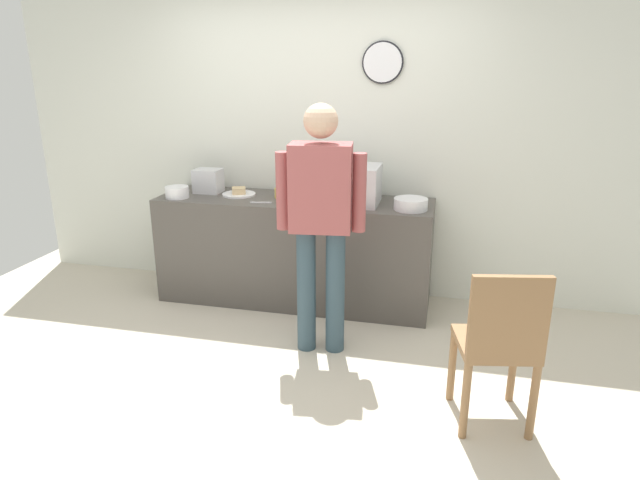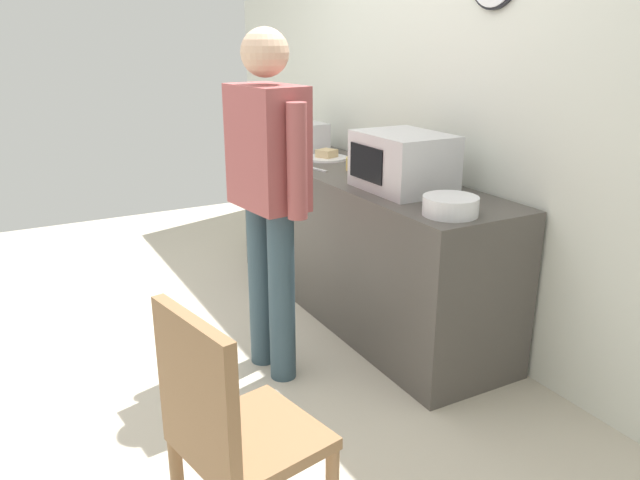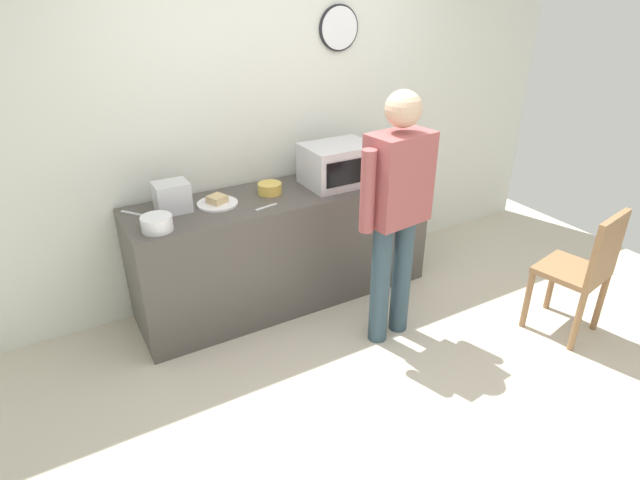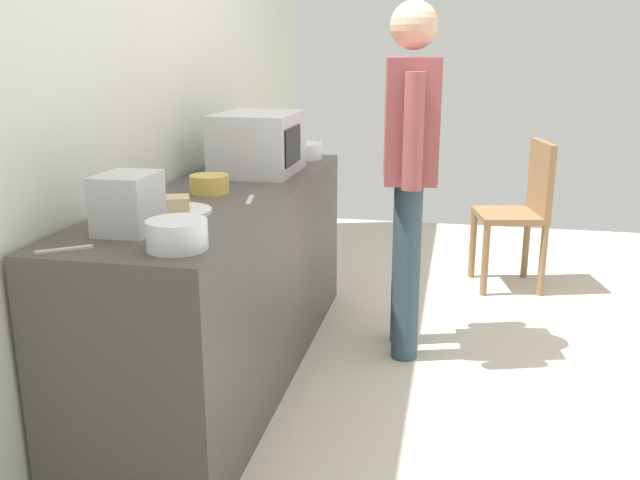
% 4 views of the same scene
% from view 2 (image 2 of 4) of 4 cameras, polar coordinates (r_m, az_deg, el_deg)
% --- Properties ---
extents(ground_plane, '(6.00, 6.00, 0.00)m').
position_cam_2_polar(ground_plane, '(3.45, -13.07, -11.00)').
color(ground_plane, beige).
extents(back_wall, '(5.40, 0.13, 2.60)m').
position_cam_2_polar(back_wall, '(3.76, 10.08, 12.58)').
color(back_wall, silver).
rests_on(back_wall, ground_plane).
extents(kitchen_counter, '(2.24, 0.62, 0.88)m').
position_cam_2_polar(kitchen_counter, '(3.82, 3.73, -0.34)').
color(kitchen_counter, '#4C4742').
rests_on(kitchen_counter, ground_plane).
extents(microwave, '(0.50, 0.39, 0.30)m').
position_cam_2_polar(microwave, '(3.30, 7.64, 7.16)').
color(microwave, silver).
rests_on(microwave, kitchen_counter).
extents(sandwich_plate, '(0.28, 0.28, 0.07)m').
position_cam_2_polar(sandwich_plate, '(4.12, 0.62, 7.70)').
color(sandwich_plate, white).
rests_on(sandwich_plate, kitchen_counter).
extents(salad_bowl, '(0.17, 0.17, 0.08)m').
position_cam_2_polar(salad_bowl, '(3.79, 3.69, 7.01)').
color(salad_bowl, gold).
rests_on(salad_bowl, kitchen_counter).
extents(cereal_bowl, '(0.19, 0.19, 0.09)m').
position_cam_2_polar(cereal_bowl, '(4.43, -4.62, 8.76)').
color(cereal_bowl, white).
rests_on(cereal_bowl, kitchen_counter).
extents(mixing_bowl, '(0.26, 0.26, 0.09)m').
position_cam_2_polar(mixing_bowl, '(2.88, 11.92, 3.10)').
color(mixing_bowl, white).
rests_on(mixing_bowl, kitchen_counter).
extents(toaster, '(0.22, 0.18, 0.20)m').
position_cam_2_polar(toaster, '(4.38, -0.77, 9.41)').
color(toaster, silver).
rests_on(toaster, kitchen_counter).
extents(fork_utensil, '(0.12, 0.15, 0.01)m').
position_cam_2_polar(fork_utensil, '(4.66, -1.21, 8.76)').
color(fork_utensil, silver).
rests_on(fork_utensil, kitchen_counter).
extents(spoon_utensil, '(0.17, 0.05, 0.01)m').
position_cam_2_polar(spoon_utensil, '(3.80, -0.26, 6.54)').
color(spoon_utensil, silver).
rests_on(spoon_utensil, kitchen_counter).
extents(person_standing, '(0.59, 0.29, 1.70)m').
position_cam_2_polar(person_standing, '(2.96, -4.78, 5.32)').
color(person_standing, '#314753').
rests_on(person_standing, ground_plane).
extents(wooden_chair, '(0.47, 0.47, 0.94)m').
position_cam_2_polar(wooden_chair, '(1.97, -8.24, -17.22)').
color(wooden_chair, olive).
rests_on(wooden_chair, ground_plane).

